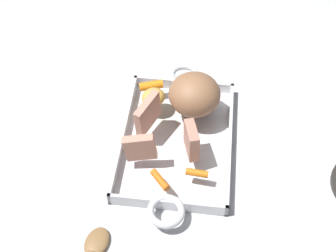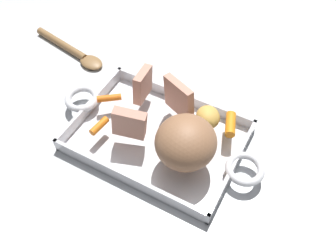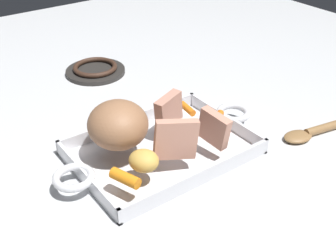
% 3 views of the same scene
% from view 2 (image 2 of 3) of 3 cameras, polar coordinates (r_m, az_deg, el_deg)
% --- Properties ---
extents(ground_plane, '(2.14, 2.14, 0.00)m').
position_cam_2_polar(ground_plane, '(0.77, -1.67, -2.19)').
color(ground_plane, silver).
extents(roasting_dish, '(0.46, 0.25, 0.04)m').
position_cam_2_polar(roasting_dish, '(0.76, -1.69, -1.70)').
color(roasting_dish, silver).
rests_on(roasting_dish, ground_plane).
extents(pork_roast, '(0.12, 0.12, 0.09)m').
position_cam_2_polar(pork_roast, '(0.66, 2.84, -2.58)').
color(pork_roast, '#966746').
rests_on(pork_roast, roasting_dish).
extents(roast_slice_outer, '(0.08, 0.04, 0.07)m').
position_cam_2_polar(roast_slice_outer, '(0.71, -6.16, 0.39)').
color(roast_slice_outer, tan).
rests_on(roast_slice_outer, roasting_dish).
extents(roast_slice_thin, '(0.03, 0.08, 0.07)m').
position_cam_2_polar(roast_slice_thin, '(0.78, -4.02, 6.57)').
color(roast_slice_thin, tan).
rests_on(roast_slice_thin, roasting_dish).
extents(roast_slice_thick, '(0.08, 0.05, 0.09)m').
position_cam_2_polar(roast_slice_thick, '(0.74, 1.73, 4.46)').
color(roast_slice_thick, tan).
rests_on(roast_slice_thick, roasting_dish).
extents(baby_carrot_northwest, '(0.04, 0.06, 0.02)m').
position_cam_2_polar(baby_carrot_northwest, '(0.75, 9.88, 0.28)').
color(baby_carrot_northwest, orange).
rests_on(baby_carrot_northwest, roasting_dish).
extents(baby_carrot_southeast, '(0.02, 0.05, 0.02)m').
position_cam_2_polar(baby_carrot_southeast, '(0.75, -10.85, 0.03)').
color(baby_carrot_southeast, orange).
rests_on(baby_carrot_southeast, roasting_dish).
extents(baby_carrot_short, '(0.05, 0.05, 0.02)m').
position_cam_2_polar(baby_carrot_short, '(0.80, -9.33, 4.40)').
color(baby_carrot_short, orange).
rests_on(baby_carrot_short, roasting_dish).
extents(potato_halved, '(0.07, 0.07, 0.04)m').
position_cam_2_polar(potato_halved, '(0.74, 6.34, 1.41)').
color(potato_halved, gold).
rests_on(potato_halved, roasting_dish).
extents(serving_spoon, '(0.24, 0.08, 0.02)m').
position_cam_2_polar(serving_spoon, '(0.99, -14.78, 11.40)').
color(serving_spoon, olive).
rests_on(serving_spoon, ground_plane).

